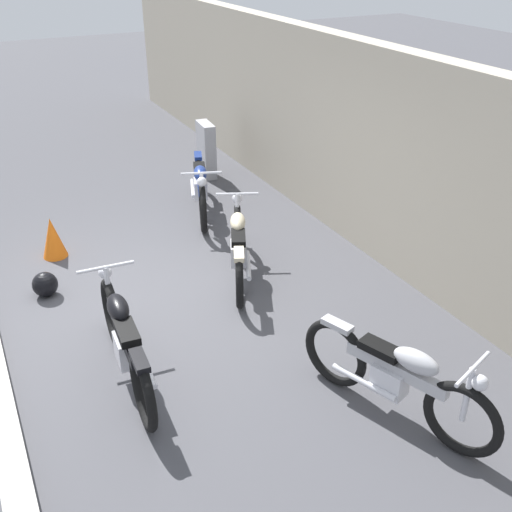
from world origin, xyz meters
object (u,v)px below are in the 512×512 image
Objects in this scene: motorcycle_cream at (238,246)px; helmet at (45,284)px; stone_marker at (206,150)px; motorcycle_blue at (201,186)px; motorcycle_black at (125,340)px; motorcycle_silver at (396,378)px; traffic_cone at (53,238)px.

helmet is at bearing 98.81° from motorcycle_cream.
stone_marker is 3.57m from motorcycle_cream.
motorcycle_black is at bearing -13.13° from motorcycle_blue.
motorcycle_cream is at bearing 163.31° from motorcycle_silver.
stone_marker is at bearing 121.96° from traffic_cone.
motorcycle_blue is at bearing -25.91° from stone_marker.
motorcycle_black is at bearing -30.83° from stone_marker.
stone_marker reaches higher than motorcycle_silver.
stone_marker is 0.52× the size of motorcycle_cream.
motorcycle_blue is (-1.36, 2.54, 0.28)m from helmet.
motorcycle_cream is (1.57, 1.95, 0.14)m from traffic_cone.
stone_marker reaches higher than traffic_cone.
motorcycle_black is (2.84, 0.16, 0.16)m from traffic_cone.
stone_marker reaches higher than helmet.
motorcycle_cream is at bearing -51.16° from motorcycle_black.
motorcycle_blue is at bearing 158.22° from motorcycle_silver.
traffic_cone is at bearing 6.76° from motorcycle_black.
stone_marker is 3.13× the size of helmet.
stone_marker is at bearing 130.75° from helmet.
traffic_cone is (1.85, -2.96, -0.19)m from stone_marker.
motorcycle_blue is at bearing 15.52° from motorcycle_cream.
motorcycle_silver is (3.47, 2.40, 0.27)m from helmet.
motorcycle_black is (4.69, -2.80, -0.03)m from stone_marker.
motorcycle_cream is at bearing 74.32° from helmet.
motorcycle_cream is 2.84m from motorcycle_silver.
traffic_cone is 2.85m from motorcycle_black.
stone_marker is 4.29m from helmet.
helmet is at bearing -16.64° from traffic_cone.
motorcycle_black is at bearing 149.84° from motorcycle_cream.
stone_marker is at bearing 152.28° from motorcycle_silver.
helmet is 0.16× the size of motorcycle_blue.
traffic_cone is 0.30× the size of motorcycle_cream.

